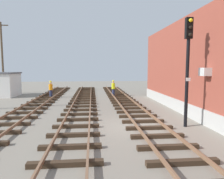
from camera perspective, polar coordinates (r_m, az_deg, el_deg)
ground_plane at (r=11.66m, az=6.83°, el=-10.10°), size 80.00×80.00×0.00m
track_near_building at (r=11.75m, az=9.45°, el=-9.38°), size 2.50×45.40×0.32m
track_centre at (r=11.40m, az=-9.97°, el=-9.85°), size 2.50×45.40×0.32m
track_far at (r=12.32m, az=-28.43°, el=-9.28°), size 2.50×45.40×0.32m
signal_mast at (r=11.77m, az=20.35°, el=7.71°), size 0.36×0.40×5.86m
brick_building at (r=16.07m, az=28.04°, el=5.73°), size 5.55×19.00×6.71m
control_hut at (r=26.50m, az=-27.97°, el=1.29°), size 3.00×3.80×2.76m
utility_pole_far at (r=29.63m, az=-28.21°, el=8.05°), size 1.80×0.24×8.94m
track_worker_foreground at (r=23.48m, az=0.36°, el=0.35°), size 0.40×0.40×1.87m
track_worker_distant at (r=23.28m, az=-16.66°, el=0.05°), size 0.40×0.40×1.87m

